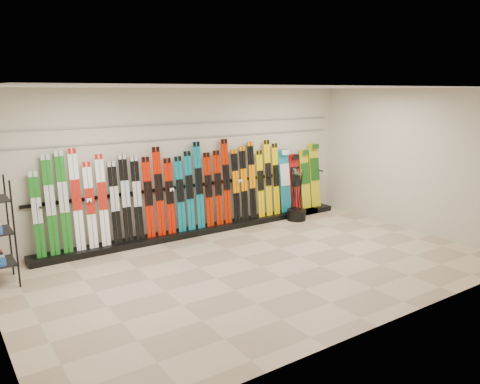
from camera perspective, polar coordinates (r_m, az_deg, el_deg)
floor at (r=8.09m, az=2.52°, el=-9.11°), size 8.00×8.00×0.00m
back_wall at (r=9.76m, az=-6.20°, el=3.67°), size 8.00×0.00×8.00m
right_wall at (r=10.54m, az=20.37°, el=3.60°), size 0.00×5.00×5.00m
ceiling at (r=7.54m, az=2.74°, el=12.65°), size 8.00×8.00×0.00m
ski_rack_base at (r=10.00m, az=-4.27°, el=-4.56°), size 8.00×0.40×0.12m
skis at (r=9.49m, az=-8.03°, el=-0.01°), size 5.37×0.19×1.84m
snowboards at (r=11.42m, az=7.35°, el=1.57°), size 1.26×0.24×1.56m
pole_bin at (r=10.94m, az=6.90°, el=-2.77°), size 0.44×0.44×0.25m
ski_poles at (r=10.81m, az=6.88°, el=-0.31°), size 0.24×0.39×1.18m
slatwall_rail_0 at (r=9.68m, az=-6.21°, el=6.58°), size 7.60×0.02×0.03m
slatwall_rail_1 at (r=9.66m, az=-6.25°, el=8.35°), size 7.60×0.02×0.03m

